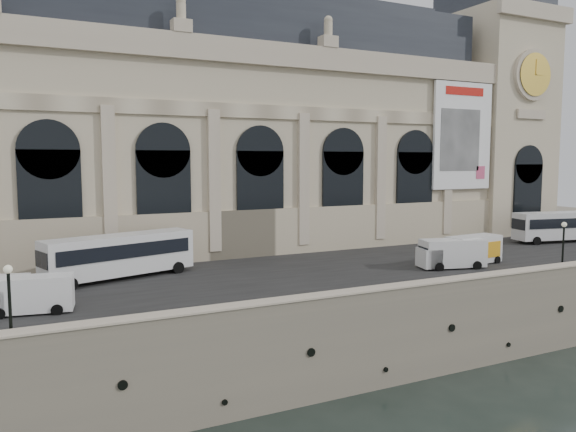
# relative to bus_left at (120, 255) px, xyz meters

# --- Properties ---
(ground) EXTENTS (260.00, 260.00, 0.00)m
(ground) POSITION_rel_bus_left_xyz_m (19.07, -17.06, -8.13)
(ground) COLOR black
(ground) RESTS_ON ground
(quay) EXTENTS (160.00, 70.00, 6.00)m
(quay) POSITION_rel_bus_left_xyz_m (19.07, 17.94, -5.13)
(quay) COLOR gray
(quay) RESTS_ON ground
(street) EXTENTS (160.00, 24.00, 0.06)m
(street) POSITION_rel_bus_left_xyz_m (19.07, -3.06, -2.10)
(street) COLOR #2D2D2D
(street) RESTS_ON quay
(parapet) EXTENTS (160.00, 1.40, 1.21)m
(parapet) POSITION_rel_bus_left_xyz_m (19.07, -16.46, -1.52)
(parapet) COLOR gray
(parapet) RESTS_ON quay
(museum) EXTENTS (69.00, 18.70, 29.10)m
(museum) POSITION_rel_bus_left_xyz_m (13.09, 13.80, 11.59)
(museum) COLOR #C4B296
(museum) RESTS_ON quay
(clock_pavilion) EXTENTS (13.00, 14.72, 36.70)m
(clock_pavilion) POSITION_rel_bus_left_xyz_m (53.07, 10.87, 15.29)
(clock_pavilion) COLOR #C4B296
(clock_pavilion) RESTS_ON quay
(bus_left) EXTENTS (13.12, 6.35, 3.81)m
(bus_left) POSITION_rel_bus_left_xyz_m (0.00, 0.00, 0.00)
(bus_left) COLOR silver
(bus_left) RESTS_ON quay
(bus_right) EXTENTS (12.91, 5.05, 3.73)m
(bus_right) POSITION_rel_bus_left_xyz_m (52.38, -2.14, -0.05)
(bus_right) COLOR silver
(bus_right) RESTS_ON quay
(van_b) EXTENTS (5.82, 3.01, 2.47)m
(van_b) POSITION_rel_bus_left_xyz_m (-7.54, -8.19, -0.87)
(van_b) COLOR white
(van_b) RESTS_ON quay
(van_c) EXTENTS (6.51, 3.74, 2.73)m
(van_c) POSITION_rel_bus_left_xyz_m (28.24, -8.74, -0.74)
(van_c) COLOR silver
(van_c) RESTS_ON quay
(box_truck) EXTENTS (7.08, 3.00, 2.78)m
(box_truck) POSITION_rel_bus_left_xyz_m (31.55, -8.19, -0.74)
(box_truck) COLOR silver
(box_truck) RESTS_ON quay
(lamp_left) EXTENTS (0.47, 0.47, 4.57)m
(lamp_left) POSITION_rel_bus_left_xyz_m (-8.37, -15.37, 0.14)
(lamp_left) COLOR black
(lamp_left) RESTS_ON quay
(lamp_right) EXTENTS (0.46, 0.46, 4.55)m
(lamp_right) POSITION_rel_bus_left_xyz_m (36.37, -14.52, 0.13)
(lamp_right) COLOR black
(lamp_right) RESTS_ON quay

